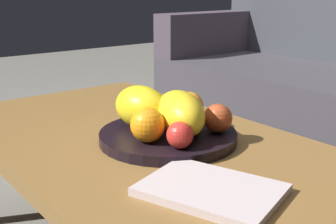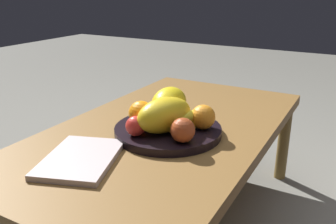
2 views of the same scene
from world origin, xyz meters
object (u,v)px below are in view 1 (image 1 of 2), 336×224
orange_front (148,125)px  banana_bunch (186,115)px  melon_large_front (180,113)px  apple_front (218,118)px  apple_right (180,135)px  magazine (211,190)px  fruit_bowl (168,136)px  melon_smaller_beside (141,107)px  orange_left (189,106)px  coffee_table (143,153)px

orange_front → banana_bunch: bearing=103.0°
orange_front → melon_large_front: bearing=84.9°
apple_front → apple_right: size_ratio=1.18×
orange_front → magazine: orange_front is taller
melon_large_front → banana_bunch: (-0.04, 0.05, -0.02)m
fruit_bowl → magazine: bearing=-22.6°
melon_large_front → melon_smaller_beside: 0.11m
apple_front → melon_large_front: bearing=-117.0°
orange_left → apple_front: (0.12, -0.01, -0.00)m
banana_bunch → apple_front: bearing=20.0°
melon_large_front → melon_smaller_beside: size_ratio=1.19×
melon_smaller_beside → coffee_table: bearing=-23.2°
fruit_bowl → orange_left: orange_left is taller
orange_front → fruit_bowl: bearing=109.4°
fruit_bowl → melon_smaller_beside: 0.10m
orange_left → banana_bunch: 0.05m
magazine → apple_right: bearing=139.8°
fruit_bowl → orange_left: bearing=111.4°
melon_smaller_beside → melon_large_front: bearing=21.9°
melon_large_front → melon_smaller_beside: (-0.10, -0.04, 0.00)m
coffee_table → orange_front: size_ratio=14.81×
coffee_table → melon_smaller_beside: (-0.01, 0.01, 0.12)m
orange_left → apple_right: size_ratio=1.27×
coffee_table → apple_right: size_ratio=19.60×
coffee_table → apple_front: size_ratio=16.66×
banana_bunch → apple_right: bearing=-45.1°
apple_front → fruit_bowl: bearing=-130.8°
magazine → orange_left: bearing=126.3°
coffee_table → melon_large_front: size_ratio=6.30×
melon_large_front → orange_front: size_ratio=2.35×
melon_smaller_beside → apple_right: melon_smaller_beside is taller
melon_large_front → banana_bunch: 0.07m
fruit_bowl → magazine: fruit_bowl is taller
melon_large_front → magazine: 0.28m
apple_front → apple_right: (0.03, -0.14, -0.01)m
orange_front → apple_right: bearing=21.8°
coffee_table → magazine: bearing=-13.0°
fruit_bowl → apple_front: (0.08, 0.09, 0.05)m
fruit_bowl → magazine: size_ratio=1.36×
melon_smaller_beside → apple_right: size_ratio=2.61×
orange_front → apple_front: bearing=73.7°
orange_left → banana_bunch: bearing=-48.4°
orange_front → apple_right: orange_front is taller
banana_bunch → orange_left: bearing=131.6°
melon_smaller_beside → banana_bunch: (0.06, 0.09, -0.02)m
fruit_bowl → apple_front: apple_front is taller
fruit_bowl → apple_right: 0.13m
coffee_table → melon_large_front: (0.09, 0.05, 0.12)m
coffee_table → melon_smaller_beside: 0.12m
orange_front → orange_left: orange_front is taller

